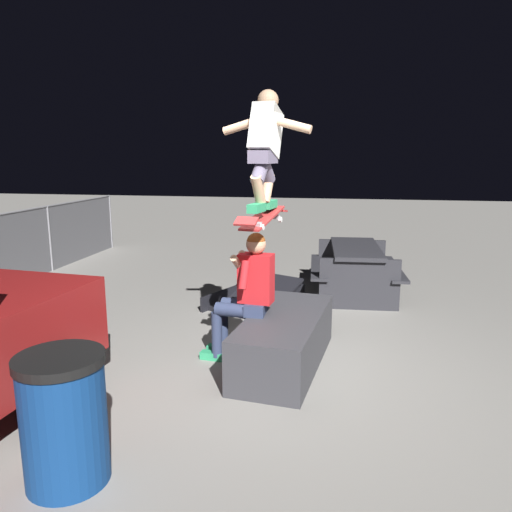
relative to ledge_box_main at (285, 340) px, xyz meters
name	(u,v)px	position (x,y,z in m)	size (l,w,h in m)	color
ground_plane	(283,374)	(-0.25, -0.01, -0.26)	(40.00, 40.00, 0.00)	gray
ledge_box_main	(285,340)	(0.00, 0.00, 0.00)	(1.73, 0.70, 0.52)	#38383D
person_sitting_on_ledge	(246,290)	(0.03, 0.41, 0.50)	(0.60, 0.77, 1.36)	#2D3856
skateboard	(263,218)	(-0.10, 0.21, 1.26)	(1.04, 0.36, 0.16)	#B72D2D
skater_airborne	(265,144)	(-0.04, 0.21, 1.95)	(0.63, 0.89, 1.12)	#2D9E66
kicker_ramp	(255,300)	(1.96, 0.67, -0.19)	(1.50, 1.36, 0.44)	black
picnic_table_back	(355,263)	(2.76, -0.74, 0.24)	(1.78, 1.44, 0.75)	#28282D
trash_bin	(64,419)	(-2.08, 1.18, 0.18)	(0.57, 0.57, 0.88)	navy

